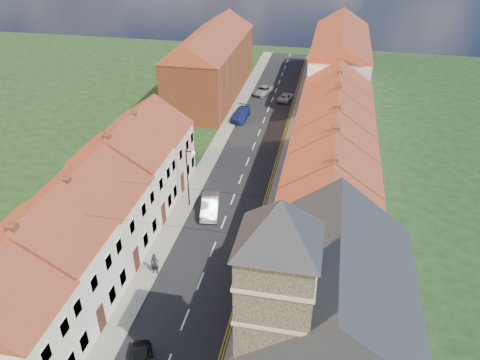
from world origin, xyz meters
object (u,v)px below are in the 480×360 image
(lamppost, at_px, (188,175))
(church, at_px, (323,308))
(pedestrian_right, at_px, (253,333))
(car_distant_b, at_px, (286,97))
(car_distant, at_px, (263,90))
(pedestrian_left, at_px, (155,264))
(car_mid, at_px, (210,205))
(car_far, at_px, (241,114))

(lamppost, bearing_deg, church, -51.70)
(pedestrian_right, bearing_deg, car_distant_b, -90.56)
(car_distant, bearing_deg, car_distant_b, -14.20)
(car_distant, xyz_separation_m, pedestrian_left, (-2.01, -41.84, 0.43))
(car_distant, distance_m, pedestrian_right, 47.41)
(car_mid, height_order, car_distant, car_mid)
(pedestrian_left, bearing_deg, car_far, 85.11)
(car_far, relative_size, pedestrian_left, 2.63)
(lamppost, height_order, pedestrian_left, lamppost)
(church, height_order, car_distant_b, church)
(car_mid, relative_size, car_distant, 1.04)
(car_distant, distance_m, pedestrian_left, 41.89)
(car_mid, distance_m, pedestrian_left, 9.53)
(lamppost, height_order, car_mid, lamppost)
(pedestrian_left, xyz_separation_m, car_distant_b, (5.67, 39.89, -0.50))
(car_far, distance_m, car_distant, 10.25)
(car_mid, xyz_separation_m, car_distant, (-0.04, 32.54, -0.14))
(car_distant, xyz_separation_m, car_distant_b, (3.66, -1.95, -0.07))
(church, bearing_deg, lamppost, 128.30)
(car_far, xyz_separation_m, pedestrian_right, (8.30, -36.78, 0.21))
(car_far, height_order, pedestrian_left, pedestrian_left)
(car_mid, distance_m, car_distant_b, 30.81)
(car_distant, bearing_deg, car_mid, -76.08)
(car_mid, xyz_separation_m, pedestrian_right, (6.74, -14.38, 0.16))
(car_far, distance_m, pedestrian_right, 37.71)
(car_distant_b, bearing_deg, car_far, 68.33)
(pedestrian_left, bearing_deg, lamppost, 86.66)
(lamppost, bearing_deg, car_mid, -15.29)
(church, distance_m, car_mid, 20.15)
(car_distant, xyz_separation_m, pedestrian_right, (6.79, -46.92, 0.30))
(car_mid, height_order, car_far, car_mid)
(church, height_order, car_far, church)
(pedestrian_right, bearing_deg, car_far, -81.82)
(pedestrian_right, bearing_deg, pedestrian_left, -34.50)
(church, distance_m, pedestrian_left, 15.49)
(church, distance_m, pedestrian_right, 6.77)
(church, height_order, pedestrian_right, church)
(car_mid, bearing_deg, pedestrian_left, -112.72)
(car_far, bearing_deg, lamppost, -88.81)
(car_mid, relative_size, car_far, 0.94)
(pedestrian_right, bearing_deg, car_mid, -69.40)
(car_far, xyz_separation_m, car_distant_b, (5.17, 8.18, -0.16))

